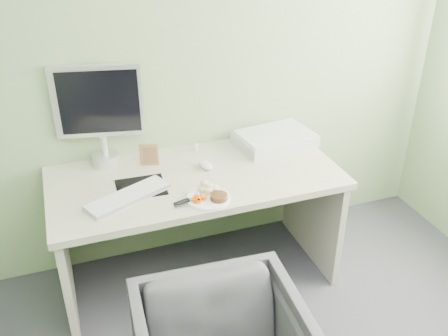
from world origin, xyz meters
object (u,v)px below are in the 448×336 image
object	(u,v)px
plate	(208,198)
monitor	(99,110)
scanner	(275,139)
desk	(196,203)

from	to	relation	value
plate	monitor	distance (m)	0.79
monitor	plate	bearing A→B (deg)	-41.02
plate	monitor	xyz separation A→B (m)	(-0.44, 0.57, 0.32)
scanner	monitor	distance (m)	1.07
desk	scanner	xyz separation A→B (m)	(0.57, 0.20, 0.22)
desk	monitor	distance (m)	0.75
desk	plate	size ratio (longest dim) A/B	7.07
plate	scanner	size ratio (longest dim) A/B	0.49
desk	monitor	size ratio (longest dim) A/B	2.76
monitor	desk	bearing A→B (deg)	-23.59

